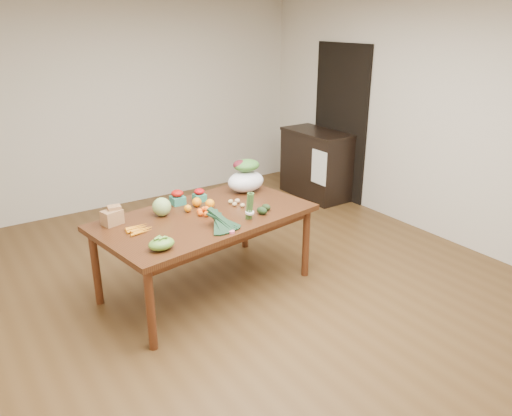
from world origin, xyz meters
TOP-DOWN VIEW (x-y plane):
  - floor at (0.00, 0.00)m, footprint 6.00×6.00m
  - room_walls at (0.00, 0.00)m, footprint 5.02×6.02m
  - dining_table at (-0.33, 0.31)m, footprint 2.04×1.34m
  - doorway_dark at (2.48, 1.60)m, footprint 0.02×1.00m
  - cabinet at (2.22, 1.77)m, footprint 0.52×1.02m
  - dish_towel at (1.96, 1.40)m, footprint 0.02×0.28m
  - paper_bag at (-1.09, 0.56)m, footprint 0.24×0.21m
  - cabbage at (-0.66, 0.51)m, footprint 0.17×0.17m
  - strawberry_basket_a at (-0.41, 0.69)m, footprint 0.14×0.14m
  - strawberry_basket_b at (-0.20, 0.66)m, footprint 0.12×0.12m
  - orange_a at (-0.43, 0.46)m, footprint 0.07×0.07m
  - orange_b at (-0.30, 0.53)m, footprint 0.09×0.09m
  - orange_c at (-0.21, 0.43)m, footprint 0.09×0.09m
  - mandarin_cluster at (-0.31, 0.31)m, footprint 0.21×0.21m
  - carrots at (-0.96, 0.30)m, footprint 0.25×0.22m
  - snap_pea_bag at (-0.95, -0.13)m, footprint 0.21×0.15m
  - kale_bunch at (-0.36, -0.07)m, footprint 0.38×0.44m
  - asparagus_bundle at (-0.06, -0.00)m, footprint 0.10×0.13m
  - potato_a at (0.00, 0.35)m, footprint 0.05×0.04m
  - potato_b at (0.05, 0.28)m, footprint 0.05×0.04m
  - potato_c at (0.07, 0.40)m, footprint 0.05×0.05m
  - potato_d at (0.01, 0.43)m, footprint 0.05×0.04m
  - potato_e at (0.18, 0.34)m, footprint 0.05×0.05m
  - avocado_a at (0.10, 0.03)m, footprint 0.10×0.12m
  - avocado_b at (0.19, 0.09)m, footprint 0.08×0.10m
  - salad_bag at (0.32, 0.65)m, footprint 0.43×0.35m

SIDE VIEW (x-z plane):
  - floor at x=0.00m, z-range 0.00..0.00m
  - dining_table at x=-0.33m, z-range 0.00..0.75m
  - cabinet at x=2.22m, z-range 0.00..0.94m
  - dish_towel at x=1.96m, z-range 0.33..0.78m
  - carrots at x=-0.96m, z-range 0.75..0.78m
  - potato_b at x=0.05m, z-range 0.75..0.79m
  - potato_a at x=0.00m, z-range 0.75..0.79m
  - potato_d at x=0.01m, z-range 0.75..0.79m
  - potato_e at x=0.18m, z-range 0.75..0.79m
  - potato_c at x=0.07m, z-range 0.75..0.80m
  - avocado_b at x=0.19m, z-range 0.75..0.81m
  - orange_a at x=-0.43m, z-range 0.75..0.82m
  - avocado_a at x=0.10m, z-range 0.75..0.82m
  - mandarin_cluster at x=-0.31m, z-range 0.75..0.83m
  - orange_c at x=-0.21m, z-range 0.75..0.84m
  - orange_b at x=-0.30m, z-range 0.75..0.84m
  - snap_pea_bag at x=-0.95m, z-range 0.75..0.84m
  - strawberry_basket_b at x=-0.20m, z-range 0.75..0.85m
  - strawberry_basket_a at x=-0.41m, z-range 0.75..0.86m
  - paper_bag at x=-1.09m, z-range 0.75..0.90m
  - kale_bunch at x=-0.36m, z-range 0.75..0.91m
  - cabbage at x=-0.66m, z-range 0.75..0.92m
  - asparagus_bundle at x=-0.06m, z-range 0.75..1.00m
  - salad_bag at x=0.32m, z-range 0.75..1.05m
  - doorway_dark at x=2.48m, z-range 0.00..2.10m
  - room_walls at x=0.00m, z-range 0.00..2.70m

